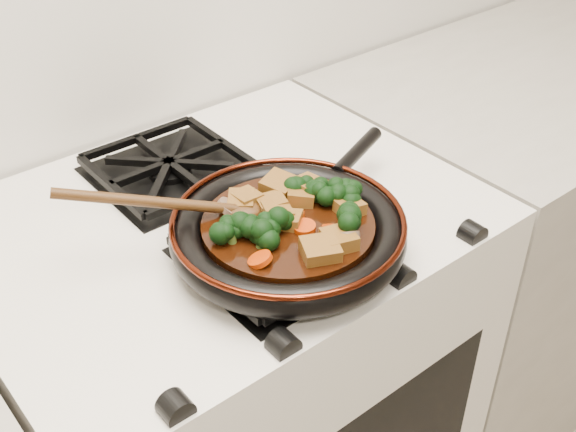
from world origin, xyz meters
TOP-DOWN VIEW (x-y plane):
  - stove at (0.00, 1.69)m, footprint 0.76×0.60m
  - burner_grate_front at (0.00, 1.55)m, footprint 0.23×0.23m
  - burner_grate_back at (0.00, 1.83)m, footprint 0.23×0.23m
  - skillet at (0.02, 1.54)m, footprint 0.43×0.32m
  - braising_sauce at (0.01, 1.54)m, footprint 0.23×0.23m
  - tofu_cube_0 at (-0.00, 1.61)m, footprint 0.04×0.04m
  - tofu_cube_1 at (0.03, 1.46)m, footprint 0.05×0.05m
  - tofu_cube_2 at (0.10, 1.51)m, footprint 0.04×0.04m
  - tofu_cube_3 at (0.05, 1.61)m, footprint 0.06×0.06m
  - tofu_cube_4 at (0.08, 1.58)m, footprint 0.05×0.05m
  - tofu_cube_5 at (0.02, 1.58)m, footprint 0.05×0.05m
  - tofu_cube_6 at (-0.01, 1.61)m, footprint 0.05×0.05m
  - tofu_cube_7 at (0.06, 1.57)m, footprint 0.05×0.05m
  - tofu_cube_8 at (0.00, 1.46)m, footprint 0.06×0.06m
  - tofu_cube_9 at (0.01, 1.54)m, footprint 0.05×0.05m
  - tofu_cube_10 at (0.01, 1.56)m, footprint 0.05×0.05m
  - broccoli_floret_0 at (0.11, 1.52)m, footprint 0.08×0.08m
  - broccoli_floret_1 at (0.07, 1.48)m, footprint 0.08×0.08m
  - broccoli_floret_2 at (0.07, 1.58)m, footprint 0.08×0.08m
  - broccoli_floret_3 at (-0.01, 1.54)m, footprint 0.07×0.06m
  - broccoli_floret_4 at (-0.05, 1.56)m, footprint 0.08×0.08m
  - broccoli_floret_5 at (-0.07, 1.55)m, footprint 0.07×0.07m
  - broccoli_floret_6 at (0.09, 1.54)m, footprint 0.07×0.08m
  - broccoli_floret_7 at (0.09, 1.55)m, footprint 0.09×0.09m
  - broccoli_floret_8 at (-0.05, 1.52)m, footprint 0.07×0.06m
  - broccoli_floret_9 at (0.10, 1.52)m, footprint 0.09×0.08m
  - carrot_coin_0 at (0.02, 1.52)m, footprint 0.03×0.03m
  - carrot_coin_1 at (-0.07, 1.50)m, footprint 0.04×0.03m
  - carrot_coin_2 at (0.03, 1.55)m, footprint 0.03×0.03m
  - carrot_coin_3 at (0.05, 1.49)m, footprint 0.03×0.03m
  - carrot_coin_4 at (0.04, 1.46)m, footprint 0.03×0.03m
  - mushroom_slice_0 at (0.05, 1.47)m, footprint 0.05×0.05m
  - mushroom_slice_1 at (0.08, 1.60)m, footprint 0.04×0.04m
  - mushroom_slice_2 at (-0.03, 1.61)m, footprint 0.05×0.05m
  - wooden_spoon at (-0.08, 1.63)m, footprint 0.15×0.10m

SIDE VIEW (x-z plane):
  - stove at x=0.00m, z-range 0.00..0.90m
  - burner_grate_front at x=0.00m, z-range 0.90..0.93m
  - burner_grate_back at x=0.00m, z-range 0.90..0.93m
  - skillet at x=0.02m, z-range 0.92..0.97m
  - braising_sauce at x=0.01m, z-range 0.94..0.96m
  - carrot_coin_0 at x=0.02m, z-range 0.96..0.97m
  - carrot_coin_1 at x=-0.07m, z-range 0.95..0.98m
  - carrot_coin_2 at x=0.03m, z-range 0.96..0.97m
  - carrot_coin_3 at x=0.05m, z-range 0.95..0.98m
  - carrot_coin_4 at x=0.04m, z-range 0.95..0.98m
  - mushroom_slice_0 at x=0.05m, z-range 0.95..0.98m
  - mushroom_slice_1 at x=0.08m, z-range 0.95..0.98m
  - mushroom_slice_2 at x=-0.03m, z-range 0.95..0.98m
  - tofu_cube_9 at x=0.01m, z-range 0.95..0.98m
  - tofu_cube_6 at x=-0.01m, z-range 0.95..0.98m
  - tofu_cube_2 at x=0.10m, z-range 0.95..0.98m
  - tofu_cube_7 at x=0.06m, z-range 0.95..0.98m
  - tofu_cube_5 at x=0.02m, z-range 0.95..0.98m
  - tofu_cube_0 at x=0.00m, z-range 0.95..0.98m
  - tofu_cube_1 at x=0.03m, z-range 0.96..0.98m
  - broccoli_floret_0 at x=0.11m, z-range 0.93..1.00m
  - tofu_cube_4 at x=0.08m, z-range 0.95..0.98m
  - tofu_cube_10 at x=0.01m, z-range 0.95..0.98m
  - tofu_cube_8 at x=0.00m, z-range 0.95..0.98m
  - broccoli_floret_2 at x=0.07m, z-range 0.93..1.00m
  - tofu_cube_3 at x=0.05m, z-range 0.95..0.98m
  - broccoli_floret_9 at x=0.10m, z-range 0.94..1.00m
  - broccoli_floret_6 at x=0.09m, z-range 0.94..1.00m
  - broccoli_floret_3 at x=-0.01m, z-range 0.94..1.00m
  - broccoli_floret_8 at x=-0.05m, z-range 0.94..1.00m
  - broccoli_floret_4 at x=-0.05m, z-range 0.94..1.00m
  - broccoli_floret_7 at x=0.09m, z-range 0.94..1.00m
  - broccoli_floret_5 at x=-0.07m, z-range 0.94..1.00m
  - broccoli_floret_1 at x=0.07m, z-range 0.94..1.01m
  - wooden_spoon at x=-0.08m, z-range 0.86..1.11m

